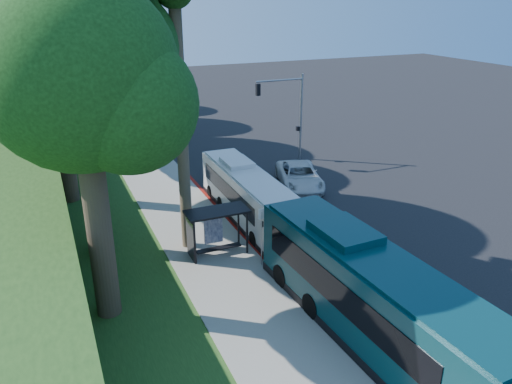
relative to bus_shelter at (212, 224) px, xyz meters
name	(u,v)px	position (x,y,z in m)	size (l,w,h in m)	color
ground	(307,212)	(7.26, 2.86, -1.81)	(140.00, 140.00, 0.00)	black
sidewalk	(196,232)	(-0.04, 2.86, -1.75)	(4.50, 70.00, 0.12)	gray
red_curb	(261,255)	(2.26, -1.14, -1.74)	(0.25, 30.00, 0.13)	maroon
grass_verge	(83,216)	(-5.74, 7.86, -1.78)	(8.00, 70.00, 0.06)	#234719
bus_shelter	(212,224)	(0.00, 0.00, 0.00)	(3.20, 1.51, 2.55)	black
stop_sign_pole	(262,229)	(1.86, -2.14, 0.28)	(0.35, 0.06, 3.17)	gray
traffic_signal_pole	(290,107)	(11.04, 12.86, 2.62)	(4.10, 0.30, 7.00)	gray
palm_tree	(174,3)	(-0.94, 1.36, 10.57)	(4.20, 4.20, 14.40)	#4C3F2D
tree_0	(77,31)	(-5.14, 2.84, 9.40)	(8.40, 8.00, 15.70)	#382B1E
tree_2	(66,28)	(-4.64, 18.84, 8.67)	(8.82, 8.40, 15.12)	#382B1E
tree_3	(31,5)	(-6.62, 26.84, 10.17)	(10.08, 9.60, 17.28)	#382B1E
tree_4	(60,27)	(-4.14, 34.84, 7.92)	(8.40, 8.00, 14.14)	#382B1E
tree_5	(66,30)	(-3.16, 42.84, 7.16)	(7.35, 7.00, 12.86)	#382B1E
tree_6	(83,85)	(-5.65, -3.16, 7.90)	(7.56, 7.20, 13.74)	#382B1E
white_bus	(247,194)	(3.46, 3.53, -0.23)	(2.45, 10.88, 3.23)	silver
teal_bus	(374,297)	(3.45, -9.08, 0.15)	(3.43, 13.54, 4.00)	#0A3137
pickup	(300,176)	(8.88, 6.98, -0.98)	(2.73, 5.93, 1.65)	silver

